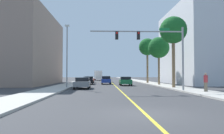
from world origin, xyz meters
TOP-DOWN VIEW (x-y plane):
  - ground at (0.00, 42.00)m, footprint 192.00×192.00m
  - sidewalk_left at (-7.72, 42.00)m, footprint 3.15×168.00m
  - sidewalk_right at (7.72, 42.00)m, footprint 3.15×168.00m
  - lane_marking_center at (0.00, 42.00)m, footprint 0.16×144.00m
  - building_left_near at (-16.83, 31.11)m, footprint 10.55×21.95m
  - building_right_near at (19.05, 31.87)m, footprint 14.98×20.28m
  - traffic_signal_mast at (3.60, 12.84)m, footprint 9.92×0.36m
  - street_lamp at (-6.65, 18.68)m, footprint 0.56×0.28m
  - palm_near at (7.15, 17.76)m, footprint 3.50×3.50m
  - palm_mid at (7.31, 25.71)m, footprint 3.49×3.49m
  - palm_far at (7.04, 33.68)m, footprint 3.44×3.44m
  - car_red at (-4.88, 37.00)m, footprint 1.89×4.08m
  - car_gray at (-4.55, 17.97)m, footprint 1.98×4.53m
  - car_yellow at (-1.07, 39.77)m, footprint 1.81×4.29m
  - car_green at (1.71, 25.55)m, footprint 1.93×4.23m
  - car_blue at (-1.38, 30.72)m, footprint 1.75×4.02m
  - car_black at (-4.68, 30.20)m, footprint 1.95×4.04m
  - delivery_truck at (-3.43, 58.38)m, footprint 2.53×7.08m
  - pedestrian at (8.02, 10.84)m, footprint 0.38×0.38m

SIDE VIEW (x-z plane):
  - ground at x=0.00m, z-range 0.00..0.00m
  - lane_marking_center at x=0.00m, z-range 0.00..0.01m
  - sidewalk_left at x=-7.72m, z-range 0.00..0.15m
  - sidewalk_right at x=7.72m, z-range 0.00..0.15m
  - car_red at x=-4.88m, z-range 0.03..1.43m
  - car_yellow at x=-1.07m, z-range 0.02..1.43m
  - car_black at x=-4.68m, z-range 0.03..1.43m
  - car_gray at x=-4.55m, z-range 0.03..1.44m
  - car_green at x=1.71m, z-range 0.03..1.48m
  - car_blue at x=-1.38m, z-range 0.02..1.53m
  - pedestrian at x=8.02m, z-range 0.15..1.96m
  - delivery_truck at x=-3.43m, z-range 0.11..3.06m
  - street_lamp at x=-6.65m, z-range 0.58..8.75m
  - traffic_signal_mast at x=3.60m, z-range 1.67..8.36m
  - palm_mid at x=7.31m, z-range 2.28..10.15m
  - building_left_near at x=-16.83m, z-range 0.00..13.02m
  - palm_far at x=7.04m, z-range 2.82..11.81m
  - building_right_near at x=19.05m, z-range 0.00..14.75m
  - palm_near at x=7.15m, z-range 2.87..12.03m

